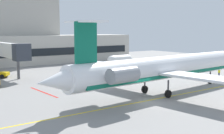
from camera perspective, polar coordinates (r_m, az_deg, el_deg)
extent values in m
cube|color=gray|center=(33.93, 6.43, -6.66)|extent=(120.00, 120.00, 0.10)
cube|color=yellow|center=(34.37, 5.70, -6.38)|extent=(108.00, 0.24, 0.01)
cube|color=red|center=(40.10, -12.62, -4.59)|extent=(0.30, 8.00, 0.01)
cube|color=silver|center=(58.36, -19.61, 3.13)|extent=(1.40, 16.59, 2.40)
cube|color=#2D333D|center=(49.68, -16.40, 2.65)|extent=(2.40, 2.00, 2.64)
cylinder|color=#4C4C51|center=(51.54, -16.97, -0.37)|extent=(0.44, 0.44, 3.22)
cylinder|color=white|center=(38.39, 9.60, -0.10)|extent=(28.51, 5.03, 2.83)
cube|color=#0C664C|center=(38.49, 9.58, -1.25)|extent=(25.66, 4.53, 0.51)
cone|color=white|center=(28.18, -10.58, -2.67)|extent=(3.85, 2.68, 2.40)
cube|color=white|center=(42.89, 0.97, 0.16)|extent=(4.23, 12.44, 0.28)
cube|color=white|center=(33.49, 18.65, -2.13)|extent=(4.23, 12.44, 0.28)
cylinder|color=gray|center=(33.56, -3.20, -0.66)|extent=(3.50, 1.81, 1.55)
cylinder|color=gray|center=(30.22, 2.06, -1.50)|extent=(3.50, 1.81, 1.55)
cube|color=#0C664C|center=(29.79, -4.86, 4.55)|extent=(2.55, 0.44, 4.00)
cube|color=white|center=(29.78, -4.90, 8.40)|extent=(2.33, 4.66, 0.20)
cylinder|color=#3F3F44|center=(47.45, 17.76, -1.30)|extent=(0.20, 0.20, 1.39)
cylinder|color=black|center=(47.59, 17.72, -2.40)|extent=(0.92, 0.42, 0.90)
cylinder|color=#3F3F44|center=(38.78, 6.11, -2.79)|extent=(0.20, 0.20, 1.39)
cylinder|color=black|center=(38.94, 6.09, -4.13)|extent=(0.92, 0.42, 0.90)
cylinder|color=#3F3F44|center=(36.45, 10.39, -3.50)|extent=(0.20, 0.20, 1.39)
cylinder|color=black|center=(36.62, 10.35, -4.91)|extent=(0.92, 0.42, 0.90)
cylinder|color=black|center=(52.93, -19.70, -1.67)|extent=(0.72, 0.65, 0.70)
cylinder|color=black|center=(54.61, -19.03, -1.38)|extent=(0.72, 0.65, 0.70)
cylinder|color=white|center=(65.36, 1.47, 1.28)|extent=(4.15, 2.27, 2.18)
sphere|color=white|center=(66.62, 2.88, 1.38)|extent=(2.14, 2.14, 2.14)
sphere|color=white|center=(64.14, 0.01, 1.17)|extent=(2.14, 2.14, 2.14)
cube|color=#59595B|center=(64.74, 0.62, 0.10)|extent=(0.60, 1.96, 0.35)
cube|color=#59595B|center=(66.27, 2.30, 0.25)|extent=(0.60, 1.96, 0.35)
cylinder|color=#191E33|center=(53.21, 19.20, -1.49)|extent=(0.18, 0.18, 0.91)
cylinder|color=#191E33|center=(53.01, 19.23, -1.52)|extent=(0.18, 0.18, 0.91)
cylinder|color=yellow|center=(53.01, 19.25, -0.69)|extent=(0.34, 0.34, 0.62)
sphere|color=tan|center=(52.95, 19.27, -0.22)|extent=(0.24, 0.24, 0.24)
cylinder|color=yellow|center=(53.18, 19.24, -0.25)|extent=(0.36, 0.32, 0.50)
cylinder|color=#F2590C|center=(53.15, 19.25, -0.02)|extent=(0.06, 0.06, 0.28)
cylinder|color=yellow|center=(52.74, 19.29, -0.31)|extent=(0.36, 0.32, 0.50)
cylinder|color=#F2590C|center=(52.72, 19.30, -0.07)|extent=(0.06, 0.06, 0.28)
cone|color=orange|center=(50.28, 8.55, -1.86)|extent=(0.36, 0.36, 0.55)
cube|color=black|center=(50.32, 8.55, -2.14)|extent=(0.47, 0.47, 0.04)
cone|color=orange|center=(43.98, -0.69, -3.04)|extent=(0.36, 0.36, 0.55)
cube|color=black|center=(44.03, -0.69, -3.37)|extent=(0.47, 0.47, 0.04)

